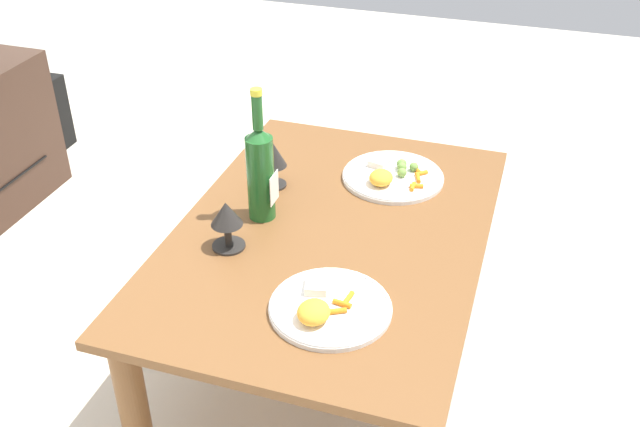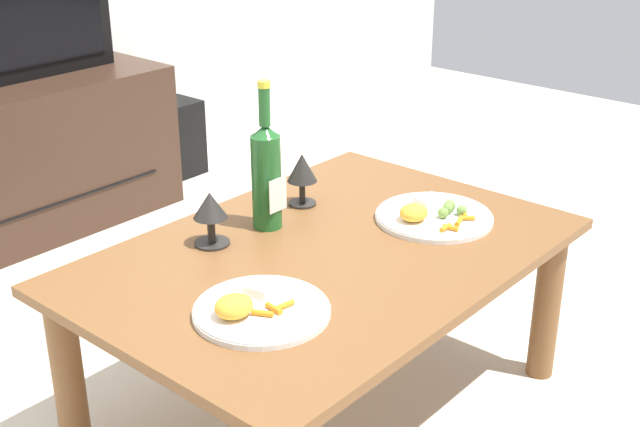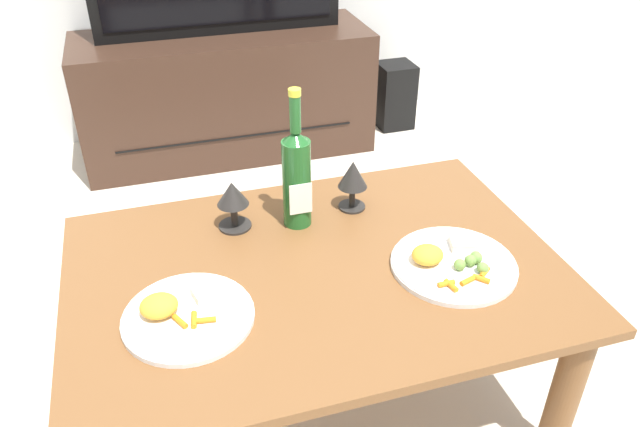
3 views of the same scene
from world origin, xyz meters
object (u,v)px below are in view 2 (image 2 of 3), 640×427
object	(u,v)px
dining_table	(326,278)
dinner_plate_left	(258,309)
wine_bottle	(266,172)
dinner_plate_right	(433,215)
goblet_right	(302,170)
floor_speaker	(178,138)
goblet_left	(210,210)

from	to	relation	value
dining_table	dinner_plate_left	world-z (taller)	dinner_plate_left
dining_table	wine_bottle	world-z (taller)	wine_bottle
dinner_plate_right	dining_table	bearing A→B (deg)	163.40
dinner_plate_left	dinner_plate_right	size ratio (longest dim) A/B	0.94
wine_bottle	goblet_right	bearing A→B (deg)	10.02
dinner_plate_left	dinner_plate_right	world-z (taller)	dinner_plate_left
dinner_plate_right	dinner_plate_left	bearing A→B (deg)	179.78
wine_bottle	dinner_plate_right	xyz separation A→B (m)	(0.29, -0.28, -0.13)
dining_table	wine_bottle	xyz separation A→B (m)	(0.01, 0.19, 0.21)
dinner_plate_left	goblet_right	bearing A→B (deg)	33.02
floor_speaker	wine_bottle	distance (m)	1.68
goblet_right	dinner_plate_left	bearing A→B (deg)	-146.98
dining_table	goblet_right	xyz separation A→B (m)	(0.17, 0.22, 0.17)
dining_table	dinner_plate_left	xyz separation A→B (m)	(-0.31, -0.09, 0.09)
dining_table	floor_speaker	xyz separation A→B (m)	(0.87, 1.57, -0.22)
dining_table	dinner_plate_right	bearing A→B (deg)	-16.60
dining_table	wine_bottle	bearing A→B (deg)	87.80
dining_table	goblet_left	size ratio (longest dim) A/B	8.75
dinner_plate_left	dining_table	bearing A→B (deg)	15.77
floor_speaker	goblet_right	xyz separation A→B (m)	(-0.71, -1.35, 0.38)
wine_bottle	goblet_left	size ratio (longest dim) A/B	2.80
goblet_left	goblet_right	world-z (taller)	goblet_right
dining_table	wine_bottle	size ratio (longest dim) A/B	3.13
floor_speaker	dinner_plate_right	size ratio (longest dim) A/B	1.10
floor_speaker	wine_bottle	world-z (taller)	wine_bottle
wine_bottle	dinner_plate_left	distance (m)	0.44
floor_speaker	goblet_left	xyz separation A→B (m)	(-1.02, -1.35, 0.38)
floor_speaker	dinner_plate_left	distance (m)	2.06
floor_speaker	goblet_left	size ratio (longest dim) A/B	2.47
dining_table	dinner_plate_right	distance (m)	0.33
goblet_left	dinner_plate_right	distance (m)	0.55
goblet_left	dinner_plate_left	size ratio (longest dim) A/B	0.47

